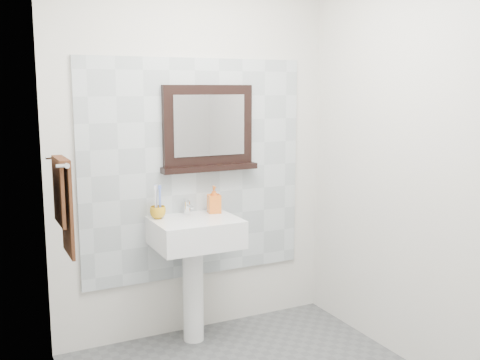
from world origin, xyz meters
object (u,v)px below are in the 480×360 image
Objects in this scene: pedestal_sink at (195,246)px; hand_towel at (64,199)px; soap_dispenser at (214,199)px; framed_mirror at (208,130)px; toothbrush_cup at (158,212)px.

pedestal_sink is 1.75× the size of hand_towel.
hand_towel is (-1.03, -0.26, 0.14)m from soap_dispenser.
framed_mirror is (-0.00, 0.09, 0.47)m from soap_dispenser.
pedestal_sink is at bearing 11.05° from hand_towel.
pedestal_sink is 0.35m from soap_dispenser.
framed_mirror is at bearing 100.67° from soap_dispenser.
framed_mirror is 1.25× the size of hand_towel.
soap_dispenser is (0.40, -0.01, 0.05)m from toothbrush_cup.
pedestal_sink is at bearing -134.18° from framed_mirror.
hand_towel is (-0.85, -0.17, 0.42)m from pedestal_sink.
soap_dispenser is 0.47m from framed_mirror.
pedestal_sink is 1.40× the size of framed_mirror.
pedestal_sink is at bearing -26.49° from toothbrush_cup.
soap_dispenser is 1.07m from hand_towel.
toothbrush_cup is 0.66m from framed_mirror.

